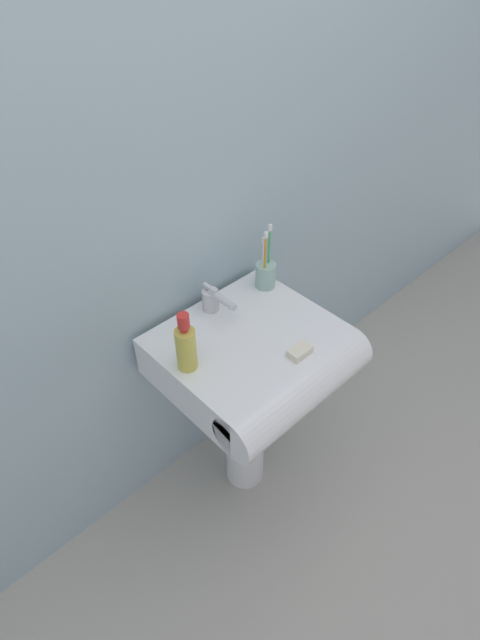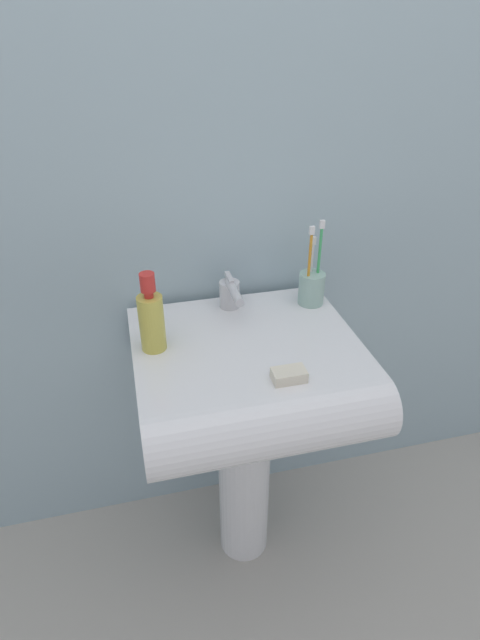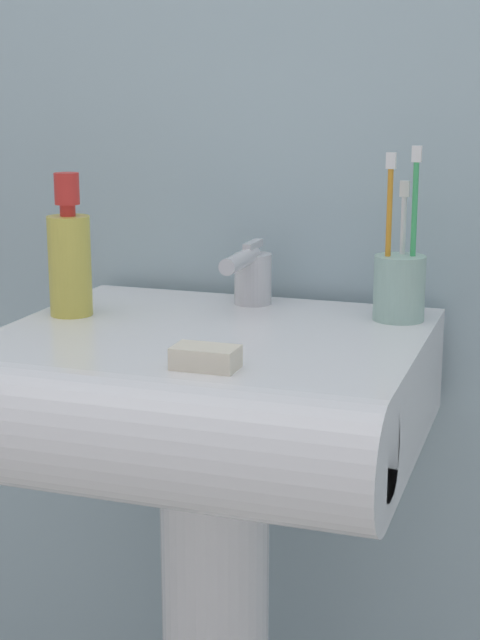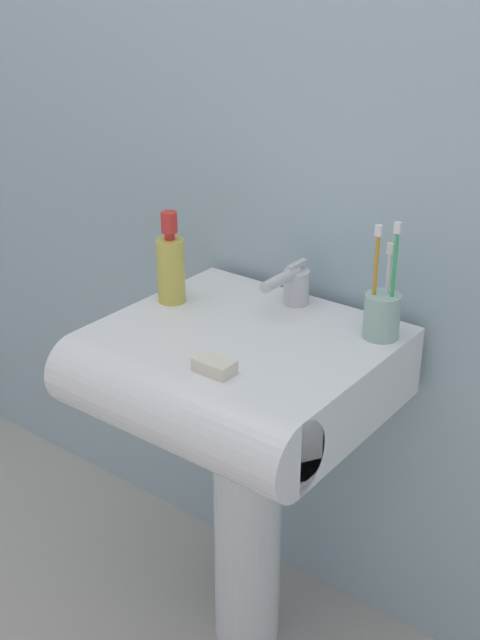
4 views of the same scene
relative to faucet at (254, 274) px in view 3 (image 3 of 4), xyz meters
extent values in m
cube|color=white|center=(0.00, -0.15, -0.11)|extent=(0.51, 0.42, 0.14)
cylinder|color=white|center=(0.00, -0.35, -0.11)|extent=(0.51, 0.14, 0.14)
cylinder|color=silver|center=(0.00, 0.01, -0.01)|extent=(0.05, 0.05, 0.07)
cylinder|color=silver|center=(0.00, -0.04, 0.03)|extent=(0.02, 0.11, 0.02)
cube|color=silver|center=(0.00, 0.01, 0.04)|extent=(0.01, 0.06, 0.01)
cylinder|color=#99BFB2|center=(0.20, -0.02, 0.00)|extent=(0.07, 0.07, 0.08)
cylinder|color=orange|center=(0.19, -0.03, 0.06)|extent=(0.01, 0.01, 0.18)
cube|color=white|center=(0.19, -0.03, 0.16)|extent=(0.01, 0.01, 0.02)
cylinder|color=#3FB266|center=(0.22, -0.02, 0.06)|extent=(0.01, 0.01, 0.19)
cube|color=white|center=(0.22, -0.02, 0.17)|extent=(0.01, 0.01, 0.02)
cylinder|color=white|center=(0.20, -0.01, 0.04)|extent=(0.01, 0.01, 0.14)
cube|color=white|center=(0.20, -0.01, 0.12)|extent=(0.01, 0.01, 0.02)
cylinder|color=gold|center=(-0.21, -0.13, 0.02)|extent=(0.06, 0.06, 0.13)
cylinder|color=red|center=(-0.21, -0.13, 0.09)|extent=(0.02, 0.02, 0.01)
cylinder|color=red|center=(-0.21, -0.13, 0.12)|extent=(0.03, 0.03, 0.04)
cube|color=silver|center=(0.05, -0.31, -0.03)|extent=(0.07, 0.04, 0.02)
camera|label=1|loc=(-0.75, -0.91, 0.95)|focal=28.00mm
camera|label=2|loc=(-0.24, -1.06, 0.60)|focal=28.00mm
camera|label=3|loc=(0.40, -1.24, 0.25)|focal=55.00mm
camera|label=4|loc=(0.79, -1.22, 0.60)|focal=45.00mm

